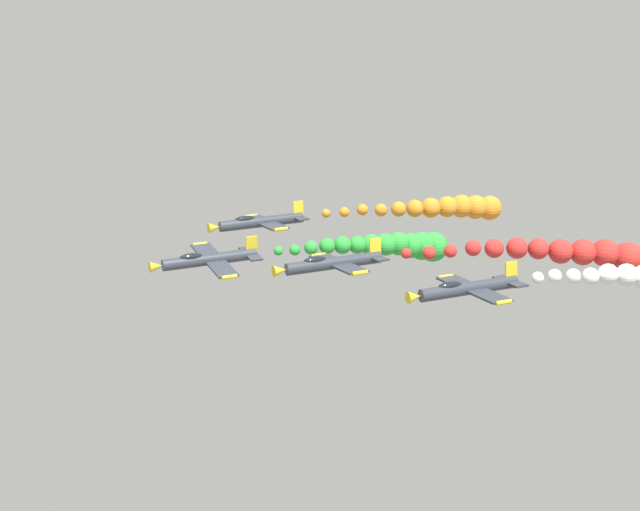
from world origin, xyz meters
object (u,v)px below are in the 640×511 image
at_px(airplane_left_inner, 332,263).
at_px(airplane_left_outer, 467,288).
at_px(airplane_right_inner, 260,222).
at_px(airplane_lead, 208,259).

xyz_separation_m(airplane_left_inner, airplane_left_outer, (-10.04, -7.82, -0.07)).
height_order(airplane_left_inner, airplane_right_inner, airplane_left_inner).
relative_size(airplane_lead, airplane_right_inner, 1.00).
xyz_separation_m(airplane_lead, airplane_left_outer, (-18.49, -16.72, 1.05)).
xyz_separation_m(airplane_lead, airplane_left_inner, (-8.45, -8.90, 1.12)).
relative_size(airplane_lead, airplane_left_inner, 1.00).
bearing_deg(airplane_left_outer, airplane_left_inner, 37.91).
distance_m(airplane_lead, airplane_right_inner, 11.77).
bearing_deg(airplane_left_inner, airplane_left_outer, -142.09).
relative_size(airplane_left_inner, airplane_right_inner, 1.00).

